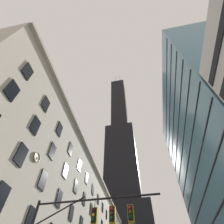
# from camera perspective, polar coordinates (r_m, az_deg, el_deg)

# --- Properties ---
(dark_skyscraper) EXTENTS (29.90, 29.90, 195.57)m
(dark_skyscraper) POSITION_cam_1_polar(r_m,az_deg,el_deg) (117.82, 3.64, -21.74)
(dark_skyscraper) COLOR black
(dark_skyscraper) RESTS_ON ground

